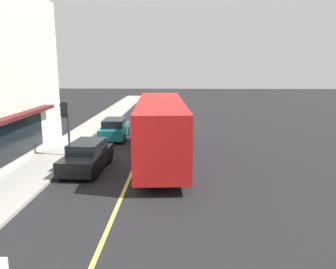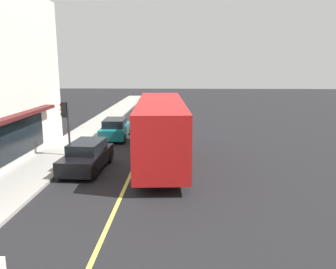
# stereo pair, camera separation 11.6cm
# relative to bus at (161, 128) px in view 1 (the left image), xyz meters

# --- Properties ---
(ground) EXTENTS (120.00, 120.00, 0.00)m
(ground) POSITION_rel_bus_xyz_m (0.07, 1.40, -1.99)
(ground) COLOR black
(sidewalk) EXTENTS (80.00, 2.75, 0.15)m
(sidewalk) POSITION_rel_bus_xyz_m (0.07, 6.42, -1.91)
(sidewalk) COLOR #9E9B93
(sidewalk) RESTS_ON ground
(lane_centre_stripe) EXTENTS (36.00, 0.16, 0.01)m
(lane_centre_stripe) POSITION_rel_bus_xyz_m (0.07, 1.40, -1.98)
(lane_centre_stripe) COLOR #D8D14C
(lane_centre_stripe) RESTS_ON ground
(bus) EXTENTS (11.26, 3.16, 3.50)m
(bus) POSITION_rel_bus_xyz_m (0.00, 0.00, 0.00)
(bus) COLOR red
(bus) RESTS_ON ground
(traffic_light) EXTENTS (0.30, 0.52, 3.20)m
(traffic_light) POSITION_rel_bus_xyz_m (0.67, 5.65, 0.55)
(traffic_light) COLOR #2D2D33
(traffic_light) RESTS_ON sidewalk
(car_teal) EXTENTS (4.35, 1.96, 1.52)m
(car_teal) POSITION_rel_bus_xyz_m (6.02, 3.77, -1.24)
(car_teal) COLOR #14666B
(car_teal) RESTS_ON ground
(car_black) EXTENTS (4.40, 2.06, 1.52)m
(car_black) POSITION_rel_bus_xyz_m (-1.68, 3.81, -1.24)
(car_black) COLOR black
(car_black) RESTS_ON ground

